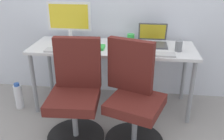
{
  "coord_description": "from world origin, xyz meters",
  "views": [
    {
      "loc": [
        0.29,
        -2.46,
        1.54
      ],
      "look_at": [
        0.0,
        -0.05,
        0.47
      ],
      "focal_mm": 39.27,
      "sensor_mm": 36.0,
      "label": 1
    }
  ],
  "objects": [
    {
      "name": "open_laptop",
      "position": [
        0.42,
        0.13,
        0.77
      ],
      "size": [
        0.31,
        0.29,
        0.22
      ],
      "color": "#4C4C51",
      "rests_on": "desk"
    },
    {
      "name": "desktop_monitor",
      "position": [
        -0.5,
        0.15,
        0.97
      ],
      "size": [
        0.48,
        0.18,
        0.43
      ],
      "color": "silver",
      "rests_on": "desk"
    },
    {
      "name": "keyboard_by_laptop",
      "position": [
        0.46,
        -0.21,
        0.73
      ],
      "size": [
        0.34,
        0.12,
        0.02
      ],
      "primitive_type": "cube",
      "color": "#B7B7B7",
      "rests_on": "desk"
    },
    {
      "name": "desk",
      "position": [
        0.0,
        0.0,
        0.65
      ],
      "size": [
        1.74,
        0.59,
        0.72
      ],
      "color": "silver",
      "rests_on": "ground"
    },
    {
      "name": "pen_cup",
      "position": [
        0.67,
        -0.07,
        0.77
      ],
      "size": [
        0.07,
        0.07,
        0.1
      ],
      "primitive_type": "cylinder",
      "color": "slate",
      "rests_on": "desk"
    },
    {
      "name": "keyboard_by_monitor",
      "position": [
        -0.49,
        -0.21,
        0.73
      ],
      "size": [
        0.34,
        0.12,
        0.02
      ],
      "primitive_type": "cube",
      "color": "#B7B7B7",
      "rests_on": "desk"
    },
    {
      "name": "office_chair_right",
      "position": [
        0.26,
        -0.57,
        0.42
      ],
      "size": [
        0.56,
        0.56,
        0.94
      ],
      "color": "black",
      "rests_on": "ground"
    },
    {
      "name": "mouse_by_monitor",
      "position": [
        0.09,
        -0.22,
        0.74
      ],
      "size": [
        0.06,
        0.1,
        0.03
      ],
      "primitive_type": "ellipsoid",
      "color": "#515156",
      "rests_on": "desk"
    },
    {
      "name": "water_bottle_on_floor",
      "position": [
        -1.05,
        -0.19,
        0.15
      ],
      "size": [
        0.09,
        0.09,
        0.31
      ],
      "color": "white",
      "rests_on": "ground"
    },
    {
      "name": "phone_near_laptop",
      "position": [
        0.01,
        0.08,
        0.73
      ],
      "size": [
        0.07,
        0.14,
        0.01
      ],
      "primitive_type": "cube",
      "color": "black",
      "rests_on": "desk"
    },
    {
      "name": "notebook",
      "position": [
        -0.18,
        -0.09,
        0.73
      ],
      "size": [
        0.21,
        0.15,
        0.03
      ],
      "primitive_type": "cube",
      "color": "green",
      "rests_on": "desk"
    },
    {
      "name": "mouse_by_laptop",
      "position": [
        0.23,
        -0.22,
        0.74
      ],
      "size": [
        0.06,
        0.1,
        0.03
      ],
      "primitive_type": "ellipsoid",
      "color": "#B7B7B7",
      "rests_on": "desk"
    },
    {
      "name": "office_chair_left",
      "position": [
        -0.27,
        -0.57,
        0.42
      ],
      "size": [
        0.54,
        0.54,
        0.94
      ],
      "color": "black",
      "rests_on": "ground"
    },
    {
      "name": "coffee_mug",
      "position": [
        0.18,
        0.18,
        0.77
      ],
      "size": [
        0.08,
        0.08,
        0.09
      ],
      "primitive_type": "cylinder",
      "color": "green",
      "rests_on": "desk"
    },
    {
      "name": "ground_plane",
      "position": [
        0.0,
        0.0,
        0.0
      ],
      "size": [
        5.28,
        5.28,
        0.0
      ],
      "primitive_type": "plane",
      "color": "gray"
    }
  ]
}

